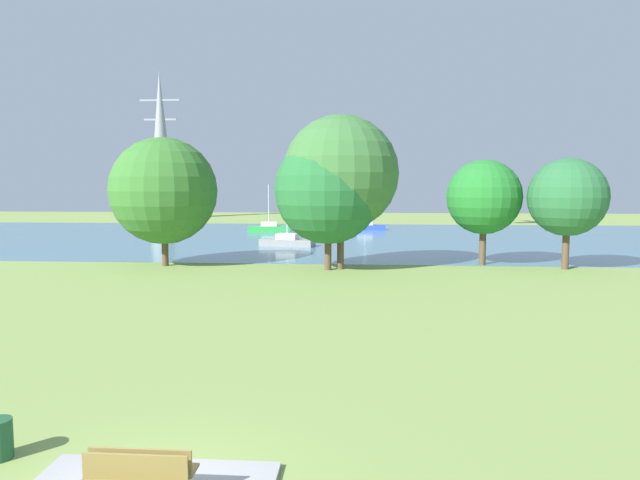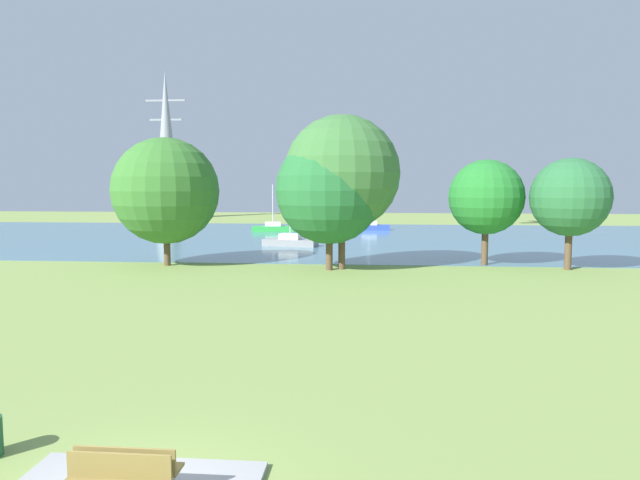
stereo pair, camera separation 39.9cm
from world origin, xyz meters
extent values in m
plane|color=#7F994C|center=(0.00, 22.00, 0.00)|extent=(160.00, 160.00, 0.00)
cube|color=#9DA386|center=(-0.60, 0.32, 0.30)|extent=(0.24, 0.44, 0.40)
cube|color=olive|center=(0.00, 0.32, 0.53)|extent=(1.80, 0.48, 0.05)
cube|color=olive|center=(0.00, 0.11, 0.77)|extent=(1.80, 0.05, 0.44)
cube|color=olive|center=(0.00, -0.11, 0.77)|extent=(1.80, 0.05, 0.44)
cube|color=teal|center=(0.00, 50.00, 0.01)|extent=(140.00, 40.00, 0.02)
cube|color=green|center=(-7.26, 57.19, 0.32)|extent=(4.97, 2.18, 0.60)
cube|color=white|center=(-7.26, 57.19, 0.87)|extent=(1.94, 1.35, 0.50)
cylinder|color=silver|center=(-7.26, 57.19, 3.01)|extent=(0.10, 0.10, 4.79)
cube|color=gray|center=(-3.01, 41.45, 0.32)|extent=(5.01, 2.48, 0.60)
cube|color=white|center=(-3.01, 41.45, 0.87)|extent=(1.99, 1.46, 0.50)
cylinder|color=silver|center=(-3.01, 41.45, 3.03)|extent=(0.10, 0.10, 4.83)
cube|color=blue|center=(3.82, 59.99, 0.32)|extent=(4.90, 1.88, 0.60)
cube|color=white|center=(3.82, 59.99, 0.87)|extent=(1.88, 1.24, 0.50)
cylinder|color=silver|center=(3.82, 59.99, 3.32)|extent=(0.10, 0.10, 5.41)
cylinder|color=brown|center=(-9.55, 28.65, 1.27)|extent=(0.44, 0.44, 2.53)
sphere|color=#37722C|center=(-9.55, 28.65, 5.01)|extent=(7.08, 7.08, 7.08)
cylinder|color=brown|center=(1.47, 27.57, 1.35)|extent=(0.44, 0.44, 2.69)
sphere|color=#256832|center=(1.47, 27.57, 5.08)|extent=(6.81, 6.81, 6.81)
cylinder|color=brown|center=(2.24, 28.02, 1.78)|extent=(0.44, 0.44, 3.57)
sphere|color=#3A6E36|center=(2.24, 28.02, 6.15)|extent=(7.39, 7.39, 7.39)
cylinder|color=brown|center=(11.78, 30.78, 1.42)|extent=(0.44, 0.44, 2.84)
sphere|color=#23752B|center=(11.78, 30.78, 4.59)|extent=(5.02, 5.02, 5.02)
cylinder|color=brown|center=(16.67, 29.02, 1.45)|extent=(0.44, 0.44, 2.90)
sphere|color=#2A6739|center=(16.67, 29.02, 4.63)|extent=(4.97, 4.97, 4.97)
cone|color=gray|center=(-28.51, 81.67, 11.63)|extent=(4.40, 4.40, 23.26)
cube|color=gray|center=(-28.51, 81.67, 18.61)|extent=(6.40, 0.30, 0.30)
cube|color=gray|center=(-28.51, 81.67, 15.61)|extent=(5.20, 0.30, 0.30)
camera|label=1|loc=(3.78, -9.08, 5.46)|focal=32.61mm
camera|label=2|loc=(4.17, -9.04, 5.46)|focal=32.61mm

